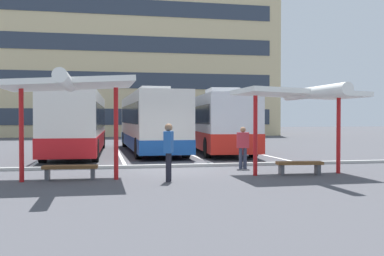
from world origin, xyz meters
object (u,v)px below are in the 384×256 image
object	(u,v)px
coach_bus_1	(150,123)
coach_bus_2	(218,124)
coach_bus_0	(78,124)
bench_0	(70,169)
waiting_shelter_0	(69,86)
waiting_shelter_1	(301,95)
waiting_passenger_1	(243,145)
waiting_passenger_0	(169,148)
bench_1	(300,165)

from	to	relation	value
coach_bus_1	coach_bus_2	bearing A→B (deg)	-21.68
coach_bus_0	bench_0	bearing A→B (deg)	-88.64
waiting_shelter_0	waiting_shelter_1	size ratio (longest dim) A/B	1.12
coach_bus_0	waiting_shelter_0	distance (m)	10.92
coach_bus_0	waiting_shelter_1	world-z (taller)	coach_bus_0
bench_0	waiting_passenger_1	size ratio (longest dim) A/B	1.07
coach_bus_2	bench_0	bearing A→B (deg)	-126.27
coach_bus_2	waiting_shelter_1	size ratio (longest dim) A/B	2.31
coach_bus_0	waiting_passenger_1	bearing A→B (deg)	-52.71
waiting_shelter_0	waiting_shelter_1	world-z (taller)	waiting_shelter_0
waiting_passenger_0	bench_1	bearing A→B (deg)	8.75
coach_bus_0	waiting_passenger_0	xyz separation A→B (m)	(3.16, -11.33, -0.58)
coach_bus_1	waiting_passenger_0	distance (m)	12.38
bench_1	waiting_passenger_0	bearing A→B (deg)	-171.25
coach_bus_2	bench_0	distance (m)	12.39
coach_bus_0	waiting_shelter_1	xyz separation A→B (m)	(7.70, -10.74, 1.07)
coach_bus_0	coach_bus_2	size ratio (longest dim) A/B	1.22
coach_bus_2	waiting_passenger_1	distance (m)	8.12
coach_bus_2	coach_bus_0	bearing A→B (deg)	176.81
coach_bus_0	coach_bus_1	bearing A→B (deg)	14.35
waiting_shelter_0	waiting_passenger_0	size ratio (longest dim) A/B	2.84
coach_bus_2	coach_bus_1	bearing A→B (deg)	158.32
coach_bus_0	coach_bus_2	distance (m)	7.55
coach_bus_2	waiting_passenger_0	xyz separation A→B (m)	(-4.38, -10.91, -0.56)
coach_bus_0	coach_bus_2	bearing A→B (deg)	-3.19
coach_bus_1	bench_1	xyz separation A→B (m)	(3.75, -11.64, -1.33)
coach_bus_0	bench_1	distance (m)	13.18
waiting_shelter_1	coach_bus_0	bearing A→B (deg)	125.64
waiting_shelter_0	coach_bus_0	bearing A→B (deg)	91.30
coach_bus_1	bench_0	size ratio (longest dim) A/B	7.40
waiting_shelter_1	coach_bus_2	bearing A→B (deg)	90.87
bench_1	waiting_passenger_0	xyz separation A→B (m)	(-4.53, -0.70, 0.69)
coach_bus_1	waiting_shelter_1	bearing A→B (deg)	-72.28
bench_0	bench_1	distance (m)	7.46
coach_bus_1	coach_bus_2	distance (m)	3.87
waiting_shelter_1	bench_1	bearing A→B (deg)	90.00
coach_bus_1	bench_1	distance (m)	12.30
bench_0	waiting_passenger_1	xyz separation A→B (m)	(6.18, 1.93, 0.56)
coach_bus_0	coach_bus_2	xyz separation A→B (m)	(7.54, -0.42, -0.02)
waiting_passenger_1	waiting_passenger_0	bearing A→B (deg)	-138.41
waiting_shelter_0	waiting_passenger_0	xyz separation A→B (m)	(2.92, -0.49, -1.84)
waiting_shelter_0	bench_1	bearing A→B (deg)	1.63
coach_bus_1	bench_0	world-z (taller)	coach_bus_1
bench_1	waiting_shelter_0	bearing A→B (deg)	-178.37
coach_bus_2	waiting_shelter_1	xyz separation A→B (m)	(0.16, -10.32, 1.09)
coach_bus_0	waiting_shelter_1	distance (m)	13.25
bench_1	waiting_passenger_0	distance (m)	4.64
bench_0	coach_bus_1	bearing A→B (deg)	71.98
coach_bus_0	coach_bus_1	size ratio (longest dim) A/B	1.00
coach_bus_1	waiting_shelter_1	world-z (taller)	coach_bus_1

